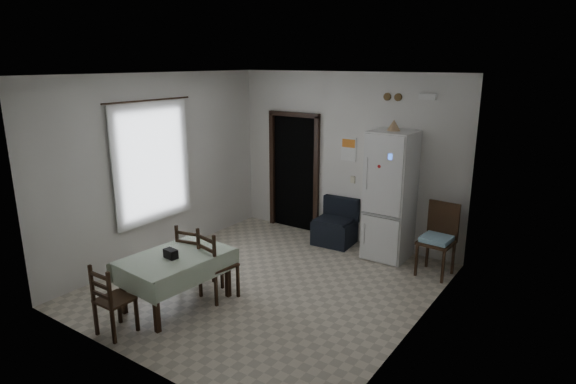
{
  "coord_description": "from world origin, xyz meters",
  "views": [
    {
      "loc": [
        3.77,
        -4.97,
        3.07
      ],
      "look_at": [
        0.0,
        0.5,
        1.25
      ],
      "focal_mm": 30.0,
      "sensor_mm": 36.0,
      "label": 1
    }
  ],
  "objects_px": {
    "corner_chair": "(436,241)",
    "dining_chair_near_head": "(114,299)",
    "dining_table": "(177,280)",
    "navy_seat": "(335,222)",
    "dining_chair_far_right": "(218,263)",
    "dining_chair_far_left": "(195,254)",
    "fridge": "(390,195)"
  },
  "relations": [
    {
      "from": "navy_seat",
      "to": "dining_chair_near_head",
      "type": "xyz_separation_m",
      "value": [
        -0.68,
        -3.92,
        0.05
      ]
    },
    {
      "from": "corner_chair",
      "to": "dining_chair_near_head",
      "type": "height_order",
      "value": "corner_chair"
    },
    {
      "from": "fridge",
      "to": "dining_chair_far_right",
      "type": "height_order",
      "value": "fridge"
    },
    {
      "from": "corner_chair",
      "to": "dining_table",
      "type": "height_order",
      "value": "corner_chair"
    },
    {
      "from": "fridge",
      "to": "dining_chair_far_right",
      "type": "distance_m",
      "value": 2.94
    },
    {
      "from": "fridge",
      "to": "dining_chair_far_left",
      "type": "xyz_separation_m",
      "value": [
        -1.8,
        -2.5,
        -0.56
      ]
    },
    {
      "from": "navy_seat",
      "to": "dining_chair_far_right",
      "type": "distance_m",
      "value": 2.61
    },
    {
      "from": "navy_seat",
      "to": "dining_chair_near_head",
      "type": "relative_size",
      "value": 0.9
    },
    {
      "from": "fridge",
      "to": "dining_table",
      "type": "height_order",
      "value": "fridge"
    },
    {
      "from": "dining_table",
      "to": "corner_chair",
      "type": "bearing_deg",
      "value": 53.31
    },
    {
      "from": "navy_seat",
      "to": "dining_chair_near_head",
      "type": "bearing_deg",
      "value": -103.79
    },
    {
      "from": "dining_chair_far_right",
      "to": "navy_seat",
      "type": "bearing_deg",
      "value": -85.3
    },
    {
      "from": "navy_seat",
      "to": "dining_table",
      "type": "xyz_separation_m",
      "value": [
        -0.61,
        -3.05,
        -0.05
      ]
    },
    {
      "from": "fridge",
      "to": "corner_chair",
      "type": "relative_size",
      "value": 1.9
    },
    {
      "from": "fridge",
      "to": "dining_table",
      "type": "distance_m",
      "value": 3.51
    },
    {
      "from": "navy_seat",
      "to": "dining_chair_near_head",
      "type": "height_order",
      "value": "dining_chair_near_head"
    },
    {
      "from": "corner_chair",
      "to": "dining_chair_far_right",
      "type": "bearing_deg",
      "value": -129.06
    },
    {
      "from": "navy_seat",
      "to": "corner_chair",
      "type": "relative_size",
      "value": 0.73
    },
    {
      "from": "corner_chair",
      "to": "dining_table",
      "type": "distance_m",
      "value": 3.71
    },
    {
      "from": "dining_chair_far_left",
      "to": "dining_table",
      "type": "bearing_deg",
      "value": 98.8
    },
    {
      "from": "navy_seat",
      "to": "dining_chair_near_head",
      "type": "distance_m",
      "value": 3.98
    },
    {
      "from": "corner_chair",
      "to": "dining_chair_near_head",
      "type": "xyz_separation_m",
      "value": [
        -2.52,
        -3.65,
        -0.1
      ]
    },
    {
      "from": "navy_seat",
      "to": "dining_chair_far_right",
      "type": "relative_size",
      "value": 0.81
    },
    {
      "from": "dining_table",
      "to": "dining_chair_far_left",
      "type": "xyz_separation_m",
      "value": [
        -0.21,
        0.55,
        0.12
      ]
    },
    {
      "from": "dining_chair_far_right",
      "to": "dining_chair_near_head",
      "type": "height_order",
      "value": "dining_chair_far_right"
    },
    {
      "from": "corner_chair",
      "to": "dining_chair_far_left",
      "type": "relative_size",
      "value": 1.17
    },
    {
      "from": "dining_table",
      "to": "dining_chair_near_head",
      "type": "bearing_deg",
      "value": -90.38
    },
    {
      "from": "fridge",
      "to": "dining_table",
      "type": "relative_size",
      "value": 1.54
    },
    {
      "from": "fridge",
      "to": "corner_chair",
      "type": "height_order",
      "value": "fridge"
    },
    {
      "from": "corner_chair",
      "to": "dining_chair_far_left",
      "type": "bearing_deg",
      "value": -136.13
    },
    {
      "from": "dining_table",
      "to": "navy_seat",
      "type": "bearing_deg",
      "value": 83.38
    },
    {
      "from": "dining_table",
      "to": "dining_chair_near_head",
      "type": "relative_size",
      "value": 1.52
    }
  ]
}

